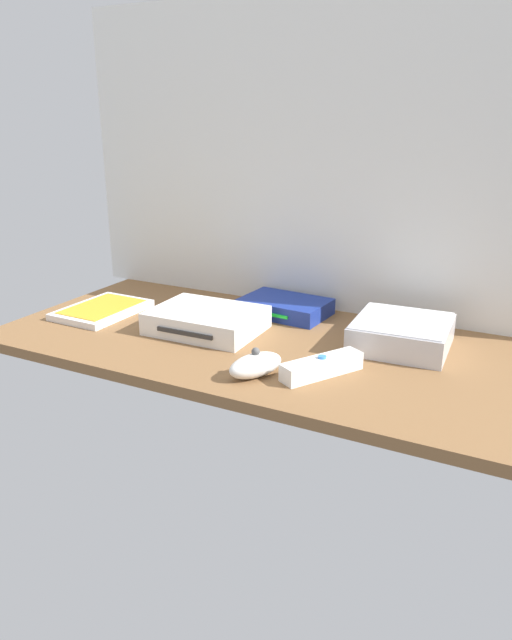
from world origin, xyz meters
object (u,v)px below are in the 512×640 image
(game_case, at_px, (102,310))
(mini_computer, at_px, (402,334))
(game_console, at_px, (207,320))
(remote_nunchuk, at_px, (256,365))
(remote_wand, at_px, (322,367))
(network_router, at_px, (285,307))

(game_case, bearing_deg, mini_computer, 10.23)
(game_console, distance_m, game_case, 0.26)
(remote_nunchuk, bearing_deg, game_case, -170.20)
(remote_nunchuk, bearing_deg, remote_wand, 57.54)
(game_case, distance_m, remote_nunchuk, 0.47)
(mini_computer, bearing_deg, game_case, -170.93)
(remote_wand, bearing_deg, mini_computer, 96.37)
(network_router, bearing_deg, game_console, -115.70)
(game_console, relative_size, remote_wand, 1.47)
(game_case, bearing_deg, remote_nunchuk, -16.25)
(game_case, xyz_separation_m, network_router, (0.36, 0.17, 0.01))
(network_router, xyz_separation_m, remote_wand, (0.19, -0.26, -0.00))
(game_console, height_order, network_router, game_console)
(game_console, height_order, remote_wand, game_console)
(network_router, relative_size, remote_wand, 1.30)
(mini_computer, distance_m, remote_wand, 0.20)
(remote_nunchuk, bearing_deg, game_console, 168.37)
(game_console, xyz_separation_m, network_router, (0.10, 0.16, -0.00))
(game_case, bearing_deg, game_console, 3.39)
(network_router, bearing_deg, mini_computer, -10.89)
(game_case, height_order, remote_wand, remote_wand)
(mini_computer, distance_m, remote_nunchuk, 0.30)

